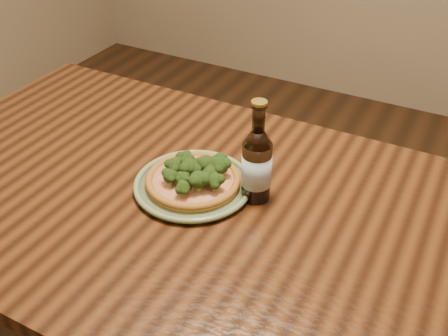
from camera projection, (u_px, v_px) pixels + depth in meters
The scene contains 4 objects.
table at pixel (201, 231), 1.26m from camera, with size 1.60×0.90×0.75m.
plate at pixel (193, 184), 1.24m from camera, with size 0.28×0.28×0.02m.
pizza at pixel (194, 178), 1.23m from camera, with size 0.23×0.23×0.07m.
beer_bottle at pixel (257, 164), 1.17m from camera, with size 0.07×0.07×0.25m.
Camera 1 is at (0.49, -0.71, 1.51)m, focal length 42.00 mm.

